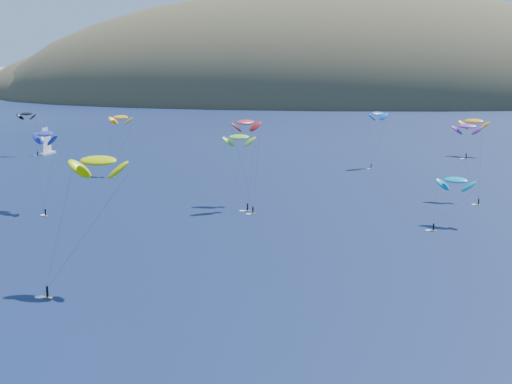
{
  "coord_description": "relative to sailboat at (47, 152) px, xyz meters",
  "views": [
    {
      "loc": [
        10.85,
        -70.09,
        38.51
      ],
      "look_at": [
        -2.99,
        80.0,
        9.0
      ],
      "focal_mm": 50.0,
      "sensor_mm": 36.0,
      "label": 1
    }
  ],
  "objects": [
    {
      "name": "kitesurfer_12",
      "position": [
        -6.55,
        -2.11,
        14.71
      ],
      "size": [
        9.1,
        4.81,
        17.77
      ],
      "rotation": [
        0.0,
        0.0,
        -0.02
      ],
      "color": "gold",
      "rests_on": "ground"
    },
    {
      "name": "kitesurfer_2",
      "position": [
        68.84,
        -151.17,
        20.11
      ],
      "size": [
        12.47,
        10.91,
        23.8
      ],
      "rotation": [
        0.0,
        0.0,
        -0.07
      ],
      "color": "gold",
      "rests_on": "ground"
    },
    {
      "name": "kitesurfer_11",
      "position": [
        162.8,
        11.87,
        12.15
      ],
      "size": [
        11.94,
        14.51,
        16.16
      ],
      "rotation": [
        0.0,
        0.0,
        -0.4
      ],
      "color": "gold",
      "rests_on": "ground"
    },
    {
      "name": "kitesurfer_9",
      "position": [
        86.57,
        -88.14,
        20.54
      ],
      "size": [
        8.42,
        11.72,
        23.73
      ],
      "rotation": [
        0.0,
        0.0,
        0.6
      ],
      "color": "gold",
      "rests_on": "ground"
    },
    {
      "name": "kitesurfer_1",
      "position": [
        41.27,
        -41.21,
        17.28
      ],
      "size": [
        8.52,
        9.86,
        20.49
      ],
      "rotation": [
        0.0,
        0.0,
        -0.22
      ],
      "color": "gold",
      "rests_on": "ground"
    },
    {
      "name": "kitesurfer_5",
      "position": [
        135.84,
        -101.93,
        9.22
      ],
      "size": [
        10.87,
        10.89,
        12.51
      ],
      "rotation": [
        0.0,
        0.0,
        -0.38
      ],
      "color": "gold",
      "rests_on": "ground"
    },
    {
      "name": "island",
      "position": [
        133.87,
        368.34,
        -11.7
      ],
      "size": [
        730.0,
        300.0,
        210.0
      ],
      "color": "#3D3526",
      "rests_on": "ground"
    },
    {
      "name": "kitesurfer_4",
      "position": [
        124.33,
        -18.94,
        17.27
      ],
      "size": [
        8.38,
        8.87,
        20.45
      ],
      "rotation": [
        0.0,
        0.0,
        0.68
      ],
      "color": "gold",
      "rests_on": "ground"
    },
    {
      "name": "kitesurfer_3",
      "position": [
        84.21,
        -82.65,
        16.2
      ],
      "size": [
        8.35,
        12.68,
        19.47
      ],
      "rotation": [
        0.0,
        0.0,
        0.09
      ],
      "color": "gold",
      "rests_on": "ground"
    },
    {
      "name": "kitesurfer_6",
      "position": [
        143.94,
        -70.94,
        18.37
      ],
      "size": [
        7.85,
        11.71,
        21.45
      ],
      "rotation": [
        0.0,
        0.0,
        -0.16
      ],
      "color": "gold",
      "rests_on": "ground"
    },
    {
      "name": "sailboat",
      "position": [
        0.0,
        0.0,
        0.0
      ],
      "size": [
        9.89,
        8.6,
        11.87
      ],
      "rotation": [
        0.0,
        0.0,
        -0.25
      ],
      "color": "white",
      "rests_on": "ground"
    },
    {
      "name": "kitesurfer_10",
      "position": [
        37.07,
        -93.78,
        17.78
      ],
      "size": [
        9.66,
        13.89,
        21.28
      ],
      "rotation": [
        0.0,
        0.0,
        -0.64
      ],
      "color": "gold",
      "rests_on": "ground"
    }
  ]
}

